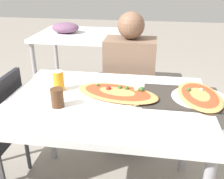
# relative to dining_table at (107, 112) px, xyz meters

# --- Properties ---
(dining_table) EXTENTS (1.15, 0.84, 0.76)m
(dining_table) POSITION_rel_dining_table_xyz_m (0.00, 0.00, 0.00)
(dining_table) COLOR white
(dining_table) RESTS_ON ground_plane
(chair_far_seated) EXTENTS (0.40, 0.40, 0.84)m
(chair_far_seated) POSITION_rel_dining_table_xyz_m (0.07, 0.75, -0.20)
(chair_far_seated) COLOR black
(chair_far_seated) RESTS_ON ground_plane
(person_seated) EXTENTS (0.39, 0.27, 1.16)m
(person_seated) POSITION_rel_dining_table_xyz_m (0.07, 0.63, 0.00)
(person_seated) COLOR #2D2D38
(person_seated) RESTS_ON ground_plane
(pizza_main) EXTENTS (0.53, 0.35, 0.06)m
(pizza_main) POSITION_rel_dining_table_xyz_m (0.05, 0.05, 0.10)
(pizza_main) COLOR white
(pizza_main) RESTS_ON dining_table
(soda_can) EXTENTS (0.07, 0.07, 0.12)m
(soda_can) POSITION_rel_dining_table_xyz_m (-0.31, 0.09, 0.14)
(soda_can) COLOR orange
(soda_can) RESTS_ON dining_table
(drink_glass) EXTENTS (0.07, 0.07, 0.10)m
(drink_glass) POSITION_rel_dining_table_xyz_m (-0.25, -0.12, 0.13)
(drink_glass) COLOR #4C2D19
(drink_glass) RESTS_ON dining_table
(serving_tray) EXTENTS (0.44, 0.32, 0.01)m
(serving_tray) POSITION_rel_dining_table_xyz_m (0.42, 0.09, 0.09)
(serving_tray) COLOR #332D28
(serving_tray) RESTS_ON dining_table
(pizza_second) EXTENTS (0.31, 0.43, 0.05)m
(pizza_second) POSITION_rel_dining_table_xyz_m (0.52, 0.09, 0.10)
(pizza_second) COLOR white
(pizza_second) RESTS_ON dining_table
(background_table) EXTENTS (1.10, 0.80, 0.88)m
(background_table) POSITION_rel_dining_table_xyz_m (-0.60, 1.65, 0.02)
(background_table) COLOR white
(background_table) RESTS_ON ground_plane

